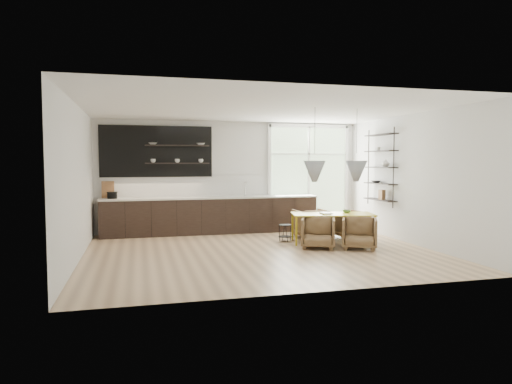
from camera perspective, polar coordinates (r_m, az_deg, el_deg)
name	(u,v)px	position (r m, az deg, el deg)	size (l,w,h in m)	color
room	(273,178)	(10.45, 2.18, 1.73)	(7.02, 6.01, 2.91)	#D7B187
kitchen_run	(208,210)	(11.79, -6.03, -2.27)	(5.54, 0.69, 2.75)	black
right_shelving	(381,169)	(11.62, 15.34, 2.75)	(0.26, 1.22, 1.90)	black
dining_table	(333,216)	(10.50, 9.55, -2.92)	(1.96, 1.20, 0.66)	gold
armchair_back_left	(311,223)	(11.15, 6.88, -3.91)	(0.74, 0.76, 0.70)	brown
armchair_back_right	(346,224)	(11.32, 11.20, -3.92)	(0.71, 0.73, 0.66)	brown
armchair_front_left	(318,233)	(9.84, 7.77, -5.06)	(0.70, 0.72, 0.66)	brown
armchair_front_right	(359,233)	(9.90, 12.81, -5.05)	(0.71, 0.73, 0.66)	brown
wire_stool	(285,230)	(10.61, 3.66, -4.82)	(0.31, 0.31, 0.39)	black
table_book	(321,213)	(10.38, 8.11, -2.64)	(0.24, 0.33, 0.03)	white
table_bowl	(347,211)	(10.73, 11.26, -2.38)	(0.20, 0.20, 0.06)	#5C8851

